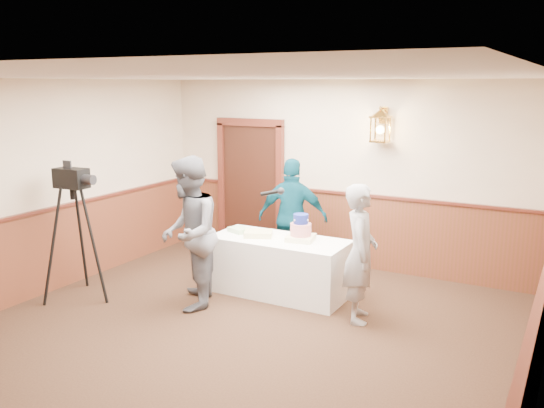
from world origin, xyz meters
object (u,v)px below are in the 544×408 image
at_px(interviewer, 189,233).
at_px(tv_camera_rig, 76,241).
at_px(sheet_cake_yellow, 258,234).
at_px(sheet_cake_green, 239,230).
at_px(display_table, 279,266).
at_px(assistant_p, 293,218).
at_px(baker, 360,253).
at_px(tiered_cake, 301,230).

relative_size(interviewer, tv_camera_rig, 1.11).
distance_m(sheet_cake_yellow, sheet_cake_green, 0.35).
relative_size(display_table, assistant_p, 1.06).
bearing_deg(tv_camera_rig, baker, 13.18).
xyz_separation_m(tiered_cake, sheet_cake_green, (-0.92, -0.02, -0.11)).
height_order(sheet_cake_yellow, sheet_cake_green, sheet_cake_yellow).
bearing_deg(assistant_p, sheet_cake_yellow, 66.35).
distance_m(sheet_cake_green, interviewer, 1.00).
bearing_deg(baker, assistant_p, 32.48).
bearing_deg(tv_camera_rig, sheet_cake_green, 38.44).
bearing_deg(baker, interviewer, 87.07).
relative_size(display_table, baker, 1.10).
distance_m(display_table, baker, 1.35).
relative_size(sheet_cake_yellow, interviewer, 0.19).
bearing_deg(display_table, sheet_cake_green, 176.50).
bearing_deg(tv_camera_rig, display_table, 28.24).
xyz_separation_m(display_table, sheet_cake_yellow, (-0.30, -0.04, 0.41)).
relative_size(sheet_cake_green, tv_camera_rig, 0.16).
distance_m(tiered_cake, sheet_cake_green, 0.93).
distance_m(interviewer, baker, 2.09).
bearing_deg(display_table, interviewer, -128.87).
distance_m(interviewer, tv_camera_rig, 1.53).
bearing_deg(display_table, tiered_cake, 10.98).
relative_size(display_table, tiered_cake, 4.55).
relative_size(baker, tv_camera_rig, 0.96).
bearing_deg(assistant_p, interviewer, 55.65).
bearing_deg(baker, display_table, 55.20).
height_order(sheet_cake_yellow, tv_camera_rig, tv_camera_rig).
bearing_deg(interviewer, display_table, 111.75).
distance_m(interviewer, assistant_p, 1.80).
distance_m(sheet_cake_green, tv_camera_rig, 2.13).
relative_size(sheet_cake_yellow, baker, 0.22).
bearing_deg(tiered_cake, sheet_cake_green, -179.02).
xyz_separation_m(sheet_cake_green, interviewer, (-0.12, -0.98, 0.16)).
distance_m(display_table, tv_camera_rig, 2.64).
xyz_separation_m(sheet_cake_yellow, assistant_p, (0.11, 0.80, 0.07)).
height_order(sheet_cake_green, assistant_p, assistant_p).
xyz_separation_m(sheet_cake_green, tv_camera_rig, (-1.56, -1.44, -0.02)).
distance_m(tiered_cake, assistant_p, 0.85).
bearing_deg(assistant_p, display_table, 87.97).
bearing_deg(interviewer, tv_camera_rig, -101.57).
distance_m(sheet_cake_yellow, tv_camera_rig, 2.34).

